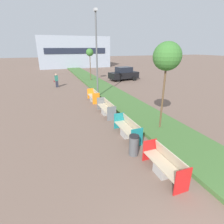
{
  "coord_description": "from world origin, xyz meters",
  "views": [
    {
      "loc": [
        -2.78,
        -0.94,
        4.5
      ],
      "look_at": [
        0.9,
        8.86,
        0.6
      ],
      "focal_mm": 28.0,
      "sensor_mm": 36.0,
      "label": 1
    }
  ],
  "objects_px": {
    "parked_car_distant": "(124,74)",
    "litter_bin": "(134,145)",
    "bench_orange_frame": "(94,97)",
    "pedestrian_walking": "(57,80)",
    "sapling_tree_far": "(90,53)",
    "bench_red_frame": "(164,166)",
    "bench_grey_frame": "(106,109)",
    "sapling_tree_near": "(167,57)",
    "bench_teal_frame": "(128,130)",
    "street_lamp_post": "(97,52)"
  },
  "relations": [
    {
      "from": "litter_bin",
      "to": "sapling_tree_far",
      "type": "xyz_separation_m",
      "value": [
        2.56,
        17.95,
        3.3
      ]
    },
    {
      "from": "parked_car_distant",
      "to": "street_lamp_post",
      "type": "bearing_deg",
      "value": -136.57
    },
    {
      "from": "bench_red_frame",
      "to": "bench_orange_frame",
      "type": "bearing_deg",
      "value": 90.01
    },
    {
      "from": "bench_orange_frame",
      "to": "litter_bin",
      "type": "relative_size",
      "value": 2.03
    },
    {
      "from": "bench_red_frame",
      "to": "bench_orange_frame",
      "type": "height_order",
      "value": "same"
    },
    {
      "from": "bench_red_frame",
      "to": "sapling_tree_far",
      "type": "distance_m",
      "value": 19.89
    },
    {
      "from": "parked_car_distant",
      "to": "bench_red_frame",
      "type": "bearing_deg",
      "value": -118.17
    },
    {
      "from": "sapling_tree_near",
      "to": "parked_car_distant",
      "type": "distance_m",
      "value": 16.51
    },
    {
      "from": "sapling_tree_near",
      "to": "litter_bin",
      "type": "bearing_deg",
      "value": -146.47
    },
    {
      "from": "bench_grey_frame",
      "to": "sapling_tree_near",
      "type": "distance_m",
      "value": 5.44
    },
    {
      "from": "bench_teal_frame",
      "to": "sapling_tree_far",
      "type": "distance_m",
      "value": 16.78
    },
    {
      "from": "bench_teal_frame",
      "to": "litter_bin",
      "type": "distance_m",
      "value": 1.72
    },
    {
      "from": "bench_grey_frame",
      "to": "parked_car_distant",
      "type": "xyz_separation_m",
      "value": [
        6.75,
        12.08,
        0.54
      ]
    },
    {
      "from": "pedestrian_walking",
      "to": "sapling_tree_far",
      "type": "bearing_deg",
      "value": 25.39
    },
    {
      "from": "bench_grey_frame",
      "to": "sapling_tree_far",
      "type": "height_order",
      "value": "sapling_tree_far"
    },
    {
      "from": "bench_grey_frame",
      "to": "bench_orange_frame",
      "type": "bearing_deg",
      "value": 90.1
    },
    {
      "from": "bench_orange_frame",
      "to": "litter_bin",
      "type": "distance_m",
      "value": 8.63
    },
    {
      "from": "street_lamp_post",
      "to": "sapling_tree_near",
      "type": "distance_m",
      "value": 7.86
    },
    {
      "from": "bench_red_frame",
      "to": "parked_car_distant",
      "type": "bearing_deg",
      "value": 70.2
    },
    {
      "from": "bench_grey_frame",
      "to": "parked_car_distant",
      "type": "distance_m",
      "value": 13.85
    },
    {
      "from": "bench_orange_frame",
      "to": "bench_red_frame",
      "type": "bearing_deg",
      "value": -89.99
    },
    {
      "from": "parked_car_distant",
      "to": "litter_bin",
      "type": "bearing_deg",
      "value": -121.16
    },
    {
      "from": "sapling_tree_far",
      "to": "sapling_tree_near",
      "type": "bearing_deg",
      "value": -90.0
    },
    {
      "from": "street_lamp_post",
      "to": "sapling_tree_near",
      "type": "bearing_deg",
      "value": -79.26
    },
    {
      "from": "sapling_tree_far",
      "to": "litter_bin",
      "type": "bearing_deg",
      "value": -98.12
    },
    {
      "from": "bench_grey_frame",
      "to": "street_lamp_post",
      "type": "distance_m",
      "value": 5.69
    },
    {
      "from": "street_lamp_post",
      "to": "pedestrian_walking",
      "type": "xyz_separation_m",
      "value": [
        -3.23,
        6.3,
        -3.28
      ]
    },
    {
      "from": "litter_bin",
      "to": "street_lamp_post",
      "type": "height_order",
      "value": "street_lamp_post"
    },
    {
      "from": "bench_red_frame",
      "to": "bench_grey_frame",
      "type": "height_order",
      "value": "same"
    },
    {
      "from": "street_lamp_post",
      "to": "sapling_tree_far",
      "type": "xyz_separation_m",
      "value": [
        1.47,
        8.53,
        -0.31
      ]
    },
    {
      "from": "bench_teal_frame",
      "to": "bench_orange_frame",
      "type": "xyz_separation_m",
      "value": [
        -0.0,
        6.97,
        -0.01
      ]
    },
    {
      "from": "bench_red_frame",
      "to": "bench_teal_frame",
      "type": "xyz_separation_m",
      "value": [
        0.0,
        3.19,
        0.01
      ]
    },
    {
      "from": "sapling_tree_near",
      "to": "pedestrian_walking",
      "type": "relative_size",
      "value": 3.02
    },
    {
      "from": "sapling_tree_near",
      "to": "parked_car_distant",
      "type": "relative_size",
      "value": 1.09
    },
    {
      "from": "bench_teal_frame",
      "to": "street_lamp_post",
      "type": "bearing_deg",
      "value": 85.51
    },
    {
      "from": "bench_grey_frame",
      "to": "litter_bin",
      "type": "relative_size",
      "value": 2.54
    },
    {
      "from": "bench_grey_frame",
      "to": "litter_bin",
      "type": "xyz_separation_m",
      "value": [
        -0.49,
        -5.14,
        0.09
      ]
    },
    {
      "from": "bench_grey_frame",
      "to": "sapling_tree_near",
      "type": "bearing_deg",
      "value": -58.93
    },
    {
      "from": "bench_red_frame",
      "to": "pedestrian_walking",
      "type": "relative_size",
      "value": 1.27
    },
    {
      "from": "bench_teal_frame",
      "to": "sapling_tree_far",
      "type": "height_order",
      "value": "sapling_tree_far"
    },
    {
      "from": "bench_orange_frame",
      "to": "parked_car_distant",
      "type": "xyz_separation_m",
      "value": [
        6.76,
        8.6,
        0.55
      ]
    },
    {
      "from": "bench_red_frame",
      "to": "street_lamp_post",
      "type": "relative_size",
      "value": 0.27
    },
    {
      "from": "sapling_tree_far",
      "to": "bench_grey_frame",
      "type": "bearing_deg",
      "value": -99.2
    },
    {
      "from": "bench_red_frame",
      "to": "sapling_tree_far",
      "type": "xyz_separation_m",
      "value": [
        2.08,
        19.49,
        3.41
      ]
    },
    {
      "from": "bench_grey_frame",
      "to": "pedestrian_walking",
      "type": "distance_m",
      "value": 10.91
    },
    {
      "from": "litter_bin",
      "to": "bench_grey_frame",
      "type": "bearing_deg",
      "value": 84.6
    },
    {
      "from": "sapling_tree_far",
      "to": "bench_teal_frame",
      "type": "bearing_deg",
      "value": -97.26
    },
    {
      "from": "litter_bin",
      "to": "sapling_tree_near",
      "type": "distance_m",
      "value": 4.71
    },
    {
      "from": "street_lamp_post",
      "to": "sapling_tree_near",
      "type": "relative_size",
      "value": 1.55
    },
    {
      "from": "bench_red_frame",
      "to": "bench_orange_frame",
      "type": "distance_m",
      "value": 10.16
    }
  ]
}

